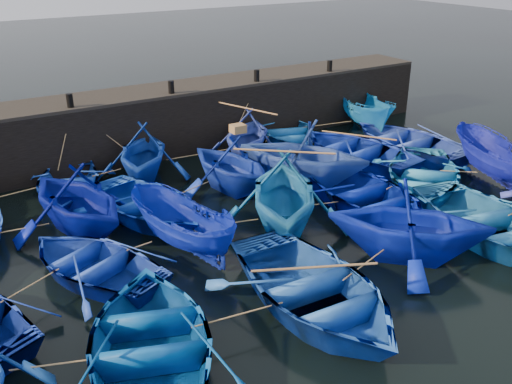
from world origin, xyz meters
TOP-DOWN VIEW (x-y plane):
  - ground at (0.00, 0.00)m, footprint 120.00×120.00m
  - quay_wall at (0.00, 10.50)m, footprint 26.00×2.50m
  - quay_top at (0.00, 10.50)m, footprint 26.00×2.50m
  - bollard_1 at (-4.00, 9.60)m, footprint 0.24×0.24m
  - bollard_2 at (0.00, 9.60)m, footprint 0.24×0.24m
  - bollard_3 at (4.00, 9.60)m, footprint 0.24×0.24m
  - bollard_4 at (8.00, 9.60)m, footprint 0.24×0.24m
  - boat_1 at (-4.91, 7.73)m, footprint 4.55×5.31m
  - boat_2 at (-2.02, 7.87)m, footprint 4.98×5.21m
  - boat_3 at (2.37, 7.69)m, footprint 5.15×5.19m
  - boat_4 at (4.84, 8.47)m, footprint 4.76×5.62m
  - boat_5 at (9.12, 8.09)m, footprint 2.87×4.71m
  - boat_7 at (-5.32, 4.74)m, footprint 4.83×5.28m
  - boat_8 at (-3.23, 4.58)m, footprint 4.60×5.61m
  - boat_9 at (0.15, 5.12)m, footprint 4.09×4.55m
  - boat_10 at (2.56, 4.17)m, footprint 6.17×6.31m
  - boat_11 at (5.84, 4.93)m, footprint 4.66×5.92m
  - boat_12 at (8.34, 4.64)m, footprint 4.40×5.82m
  - boat_14 at (-5.73, 2.01)m, footprint 4.74×5.37m
  - boat_15 at (-3.17, 2.11)m, footprint 2.53×4.30m
  - boat_16 at (0.06, 1.74)m, footprint 6.01×6.21m
  - boat_17 at (3.14, 1.39)m, footprint 3.90×5.39m
  - boat_18 at (5.98, 1.61)m, footprint 6.52×6.48m
  - boat_19 at (8.79, 0.79)m, footprint 2.76×4.70m
  - boat_21 at (-5.72, -1.94)m, footprint 5.56×6.49m
  - boat_22 at (-1.73, -2.21)m, footprint 4.27×5.82m
  - boat_23 at (1.96, -1.61)m, footprint 5.87×5.87m
  - boat_24 at (4.86, -2.05)m, footprint 4.91×6.17m
  - wooden_crate at (0.45, 5.12)m, footprint 0.49×0.42m
  - mooring_ropes at (-0.09, 4.93)m, footprint 18.26×11.92m
  - loose_oars at (1.64, 3.04)m, footprint 9.84×11.98m

SIDE VIEW (x-z plane):
  - ground at x=0.00m, z-range 0.00..0.00m
  - boat_14 at x=-5.73m, z-range 0.00..0.92m
  - boat_1 at x=-4.91m, z-range 0.00..0.93m
  - boat_4 at x=4.84m, z-range 0.00..0.99m
  - boat_8 at x=-3.23m, z-range 0.00..1.02m
  - boat_17 at x=3.14m, z-range 0.00..1.11m
  - boat_18 at x=5.98m, z-range 0.00..1.11m
  - boat_11 at x=5.84m, z-range 0.00..1.11m
  - boat_21 at x=-5.72m, z-range 0.00..1.14m
  - boat_12 at x=8.34m, z-range 0.00..1.14m
  - boat_24 at x=4.86m, z-range 0.00..1.15m
  - boat_22 at x=-1.73m, z-range 0.00..1.18m
  - boat_15 at x=-3.17m, z-range 0.00..1.56m
  - boat_5 at x=9.12m, z-range 0.00..1.71m
  - boat_19 at x=8.79m, z-range 0.00..1.71m
  - mooring_ropes at x=-0.09m, z-range -0.19..1.92m
  - boat_3 at x=2.37m, z-range 0.00..2.07m
  - boat_9 at x=0.15m, z-range 0.00..2.12m
  - boat_2 at x=-2.02m, z-range 0.00..2.13m
  - boat_23 at x=1.96m, z-range 0.00..2.35m
  - boat_7 at x=-5.32m, z-range 0.00..2.36m
  - quay_wall at x=0.00m, z-range 0.00..2.50m
  - boat_16 at x=0.06m, z-range 0.00..2.50m
  - boat_10 at x=2.56m, z-range 0.00..2.52m
  - loose_oars at x=1.64m, z-range 1.02..2.47m
  - wooden_crate at x=0.45m, z-range 2.12..2.41m
  - quay_top at x=0.00m, z-range 2.50..2.62m
  - bollard_1 at x=-4.00m, z-range 2.62..3.12m
  - bollard_2 at x=0.00m, z-range 2.62..3.12m
  - bollard_3 at x=4.00m, z-range 2.62..3.12m
  - bollard_4 at x=8.00m, z-range 2.62..3.12m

